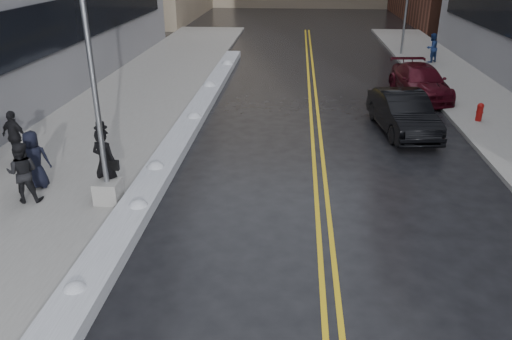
% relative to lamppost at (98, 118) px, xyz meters
% --- Properties ---
extents(ground, '(160.00, 160.00, 0.00)m').
position_rel_lamppost_xyz_m(ground, '(3.30, -2.00, -2.53)').
color(ground, black).
rests_on(ground, ground).
extents(sidewalk_west, '(5.50, 50.00, 0.15)m').
position_rel_lamppost_xyz_m(sidewalk_west, '(-2.45, 8.00, -2.46)').
color(sidewalk_west, gray).
rests_on(sidewalk_west, ground).
extents(sidewalk_east, '(4.00, 50.00, 0.15)m').
position_rel_lamppost_xyz_m(sidewalk_east, '(13.30, 8.00, -2.46)').
color(sidewalk_east, gray).
rests_on(sidewalk_east, ground).
extents(lane_line_left, '(0.12, 50.00, 0.01)m').
position_rel_lamppost_xyz_m(lane_line_left, '(5.65, 8.00, -2.53)').
color(lane_line_left, gold).
rests_on(lane_line_left, ground).
extents(lane_line_right, '(0.12, 50.00, 0.01)m').
position_rel_lamppost_xyz_m(lane_line_right, '(5.95, 8.00, -2.53)').
color(lane_line_right, gold).
rests_on(lane_line_right, ground).
extents(snow_ridge, '(0.90, 30.00, 0.34)m').
position_rel_lamppost_xyz_m(snow_ridge, '(0.85, 6.00, -2.36)').
color(snow_ridge, silver).
rests_on(snow_ridge, ground).
extents(lamppost, '(0.65, 0.65, 7.62)m').
position_rel_lamppost_xyz_m(lamppost, '(0.00, 0.00, 0.00)').
color(lamppost, gray).
rests_on(lamppost, sidewalk_west).
extents(fire_hydrant, '(0.26, 0.26, 0.73)m').
position_rel_lamppost_xyz_m(fire_hydrant, '(12.30, 8.00, -1.98)').
color(fire_hydrant, maroon).
rests_on(fire_hydrant, sidewalk_east).
extents(traffic_signal, '(0.16, 0.20, 6.00)m').
position_rel_lamppost_xyz_m(traffic_signal, '(11.80, 22.00, 0.87)').
color(traffic_signal, gray).
rests_on(traffic_signal, sidewalk_east).
extents(pedestrian_fedora, '(0.84, 0.68, 1.99)m').
position_rel_lamppost_xyz_m(pedestrian_fedora, '(-0.12, 0.34, -1.39)').
color(pedestrian_fedora, black).
rests_on(pedestrian_fedora, sidewalk_west).
extents(pedestrian_b, '(0.93, 0.79, 1.69)m').
position_rel_lamppost_xyz_m(pedestrian_b, '(-2.23, -0.13, -1.54)').
color(pedestrian_b, black).
rests_on(pedestrian_b, sidewalk_west).
extents(pedestrian_c, '(0.94, 0.73, 1.70)m').
position_rel_lamppost_xyz_m(pedestrian_c, '(-2.34, 0.71, -1.53)').
color(pedestrian_c, black).
rests_on(pedestrian_c, sidewalk_west).
extents(pedestrian_d, '(1.06, 0.69, 1.68)m').
position_rel_lamppost_xyz_m(pedestrian_d, '(-3.90, 2.56, -1.54)').
color(pedestrian_d, black).
rests_on(pedestrian_d, sidewalk_west).
extents(pedestrian_east, '(1.05, 1.02, 1.71)m').
position_rel_lamppost_xyz_m(pedestrian_east, '(13.05, 19.39, -1.53)').
color(pedestrian_east, navy).
rests_on(pedestrian_east, sidewalk_east).
extents(car_black, '(2.21, 4.84, 1.54)m').
position_rel_lamppost_xyz_m(car_black, '(9.05, 6.81, -1.76)').
color(car_black, black).
rests_on(car_black, ground).
extents(car_maroon, '(2.44, 5.16, 1.46)m').
position_rel_lamppost_xyz_m(car_maroon, '(10.80, 11.95, -1.81)').
color(car_maroon, '#460B16').
rests_on(car_maroon, ground).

